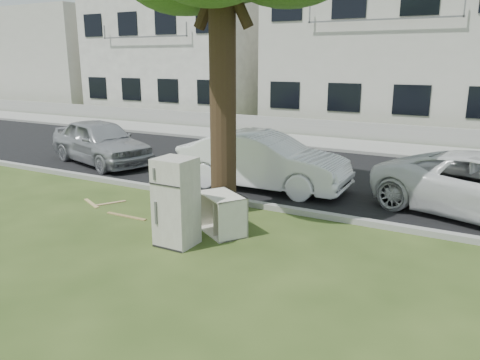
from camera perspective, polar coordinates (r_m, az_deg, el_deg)
The scene contains 16 objects.
ground at distance 8.42m, azimuth -5.96°, elevation -7.70°, with size 120.00×120.00×0.00m, color #2E4318.
road at distance 13.54m, azimuth 8.64°, elevation 0.80°, with size 120.00×7.00×0.01m, color black.
kerb_near at distance 10.40m, azimuth 1.75°, elevation -3.27°, with size 120.00×0.18×0.12m, color gray.
kerb_far at distance 16.84m, azimuth 12.88°, elevation 3.27°, with size 120.00×0.18×0.12m, color gray.
sidewalk at distance 18.22m, azimuth 14.17°, elevation 4.03°, with size 120.00×2.80×0.01m, color gray.
low_wall at distance 19.70m, azimuth 15.45°, elevation 5.73°, with size 120.00×0.15×0.70m, color gray.
townhouse_left at distance 29.02m, azimuth -5.97°, elevation 15.10°, with size 10.20×8.16×7.04m.
townhouse_center at distance 24.30m, azimuth 18.87°, elevation 15.04°, with size 11.22×8.16×7.44m.
filler_left at distance 39.04m, azimuth -23.15°, elevation 13.39°, with size 16.00×9.00×6.40m, color beige.
fridge at distance 8.17m, azimuth -7.80°, elevation -2.69°, with size 0.64×0.59×1.55m, color white.
cabinet at distance 8.76m, azimuth -2.21°, elevation -4.12°, with size 0.96×0.60×0.75m, color beige.
plank_a at distance 10.02m, azimuth -13.68°, elevation -4.31°, with size 1.01×0.08×0.02m, color #997E4A.
plank_b at distance 11.12m, azimuth -17.67°, elevation -2.72°, with size 0.81×0.08×0.02m, color tan.
plank_c at distance 11.00m, azimuth -15.61°, elevation -2.75°, with size 0.74×0.08×0.02m, color tan.
car_center at distance 11.72m, azimuth 2.81°, elevation 2.35°, with size 1.50×4.30×1.42m, color white.
car_left at distance 15.22m, azimuth -16.63°, elevation 4.51°, with size 1.63×4.06×1.38m, color #97999E.
Camera 1 is at (4.51, -6.37, 3.17)m, focal length 35.00 mm.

